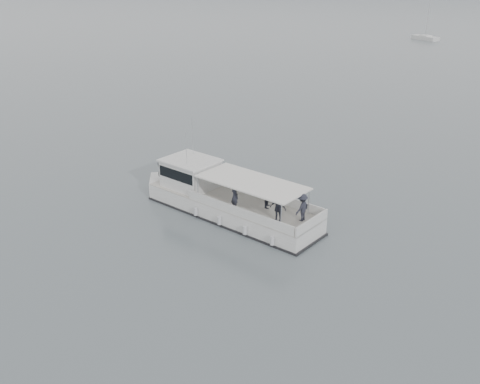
% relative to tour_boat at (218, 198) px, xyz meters
% --- Properties ---
extents(ground, '(1400.00, 1400.00, 0.00)m').
position_rel_tour_boat_xyz_m(ground, '(-4.85, -1.79, -0.86)').
color(ground, '#566065').
rests_on(ground, ground).
extents(tour_boat, '(12.36, 6.62, 5.27)m').
position_rel_tour_boat_xyz_m(tour_boat, '(0.00, 0.00, 0.00)').
color(tour_boat, white).
rests_on(tour_boat, ground).
extents(moored_fleet, '(379.11, 335.24, 8.76)m').
position_rel_tour_boat_xyz_m(moored_fleet, '(14.78, 163.85, -0.50)').
color(moored_fleet, white).
rests_on(moored_fleet, ground).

